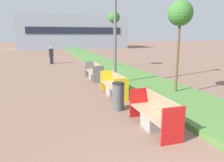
% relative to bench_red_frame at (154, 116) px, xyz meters
% --- Properties ---
extents(planter_grass_strip, '(2.80, 120.00, 0.18)m').
position_rel_bench_red_frame_xyz_m(planter_grass_strip, '(2.26, 8.61, -0.27)').
color(planter_grass_strip, '#4C7A38').
rests_on(planter_grass_strip, ground).
extents(building_backdrop, '(20.40, 8.69, 6.21)m').
position_rel_bench_red_frame_xyz_m(building_backdrop, '(3.06, 39.97, 2.74)').
color(building_backdrop, '#939EAD').
rests_on(building_backdrop, ground).
extents(bench_red_frame, '(0.65, 1.98, 0.94)m').
position_rel_bench_red_frame_xyz_m(bench_red_frame, '(0.00, 0.00, 0.00)').
color(bench_red_frame, gray).
rests_on(bench_red_frame, ground).
extents(bench_yellow_frame, '(0.65, 2.05, 0.94)m').
position_rel_bench_red_frame_xyz_m(bench_yellow_frame, '(0.00, 3.64, 0.00)').
color(bench_yellow_frame, gray).
rests_on(bench_yellow_frame, ground).
extents(bench_grey_frame, '(0.65, 2.21, 0.94)m').
position_rel_bench_red_frame_xyz_m(bench_grey_frame, '(0.00, 7.42, 0.01)').
color(bench_grey_frame, gray).
rests_on(bench_grey_frame, ground).
extents(litter_bin, '(0.43, 0.43, 0.98)m').
position_rel_bench_red_frame_xyz_m(litter_bin, '(-0.45, 1.80, 0.13)').
color(litter_bin, '#4C4F51').
rests_on(litter_bin, ground).
extents(sapling_tree_near, '(1.03, 1.03, 3.97)m').
position_rel_bench_red_frame_xyz_m(sapling_tree_near, '(2.58, 2.85, 3.04)').
color(sapling_tree_near, brown).
rests_on(sapling_tree_near, ground).
extents(sapling_tree_far, '(0.92, 0.92, 4.41)m').
position_rel_bench_red_frame_xyz_m(sapling_tree_far, '(2.58, 11.58, 3.49)').
color(sapling_tree_far, brown).
rests_on(sapling_tree_far, ground).
extents(pedestrian_walking, '(0.53, 0.24, 1.56)m').
position_rel_bench_red_frame_xyz_m(pedestrian_walking, '(-2.14, 15.56, 0.42)').
color(pedestrian_walking, '#232633').
rests_on(pedestrian_walking, ground).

